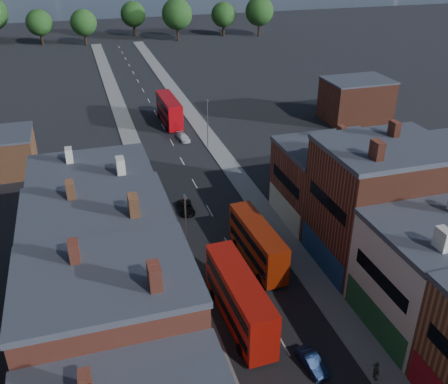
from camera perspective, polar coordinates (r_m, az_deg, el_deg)
pavement_west at (r=71.01m, az=-8.87°, el=1.00°), size 3.00×200.00×0.12m
pavement_east at (r=73.55m, az=1.17°, el=2.34°), size 3.00×200.00×0.12m
lamp_post_2 at (r=51.65m, az=-4.36°, el=-3.79°), size 0.25×0.70×8.12m
lamp_post_3 at (r=80.30m, az=-1.90°, el=8.16°), size 0.25×0.70×8.12m
bus_0 at (r=45.25m, az=1.78°, el=-12.06°), size 3.29×11.71×5.02m
bus_1 at (r=52.99m, az=3.84°, el=-5.75°), size 3.08×10.66×4.56m
bus_2 at (r=92.37m, az=-6.29°, el=9.31°), size 3.04×11.33×4.87m
car_1 at (r=43.40m, az=10.00°, el=-18.57°), size 1.60×3.62×1.15m
car_2 at (r=63.21m, az=-4.38°, el=-1.80°), size 1.92×3.99×1.10m
car_3 at (r=85.08m, az=-4.66°, el=6.24°), size 1.90×3.86×1.08m
ped_3 at (r=43.25m, az=16.98°, el=-18.95°), size 0.65×1.13×1.81m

